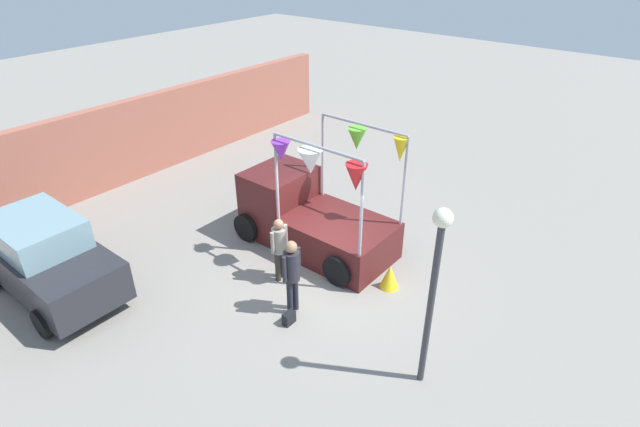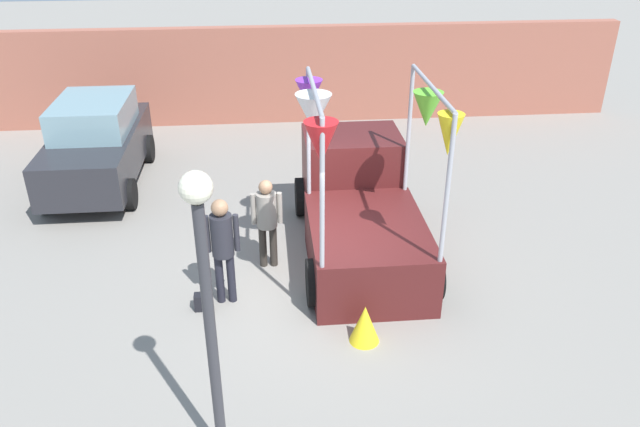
{
  "view_description": "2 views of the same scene",
  "coord_description": "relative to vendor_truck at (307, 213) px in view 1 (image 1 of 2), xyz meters",
  "views": [
    {
      "loc": [
        -7.66,
        -6.11,
        7.28
      ],
      "look_at": [
        0.53,
        0.54,
        1.22
      ],
      "focal_mm": 28.0,
      "sensor_mm": 36.0,
      "label": 1
    },
    {
      "loc": [
        -0.78,
        -8.62,
        5.88
      ],
      "look_at": [
        0.03,
        0.14,
        1.24
      ],
      "focal_mm": 35.0,
      "sensor_mm": 36.0,
      "label": 2
    }
  ],
  "objects": [
    {
      "name": "street_lamp",
      "position": [
        -2.23,
        -4.63,
        1.51
      ],
      "size": [
        0.32,
        0.32,
        3.62
      ],
      "color": "#333338",
      "rests_on": "ground"
    },
    {
      "name": "ground_plane",
      "position": [
        -0.8,
        -1.18,
        -0.88
      ],
      "size": [
        60.0,
        60.0,
        0.0
      ],
      "primitive_type": "plane",
      "color": "gray"
    },
    {
      "name": "person_customer",
      "position": [
        -2.31,
        -1.54,
        0.22
      ],
      "size": [
        0.53,
        0.34,
        1.8
      ],
      "color": "black",
      "rests_on": "ground"
    },
    {
      "name": "person_vendor",
      "position": [
        -1.62,
        -0.54,
        0.1
      ],
      "size": [
        0.53,
        0.34,
        1.62
      ],
      "color": "#2D2823",
      "rests_on": "ground"
    },
    {
      "name": "brick_boundary_wall",
      "position": [
        -0.8,
        7.03,
        0.42
      ],
      "size": [
        18.0,
        0.36,
        2.6
      ],
      "primitive_type": "cube",
      "color": "#9E5947",
      "rests_on": "ground"
    },
    {
      "name": "vendor_truck",
      "position": [
        0.0,
        0.0,
        0.0
      ],
      "size": [
        2.33,
        4.11,
        3.29
      ],
      "color": "#4C1919",
      "rests_on": "ground"
    },
    {
      "name": "parked_car",
      "position": [
        -5.23,
        3.18,
        0.07
      ],
      "size": [
        1.88,
        4.0,
        1.88
      ],
      "color": "#26262B",
      "rests_on": "ground"
    },
    {
      "name": "folded_kite_bundle_sunflower",
      "position": [
        -0.28,
        -2.72,
        -0.58
      ],
      "size": [
        0.45,
        0.45,
        0.6
      ],
      "primitive_type": "cone",
      "rotation": [
        0.0,
        0.0,
        0.03
      ],
      "color": "yellow",
      "rests_on": "ground"
    },
    {
      "name": "handbag",
      "position": [
        -2.66,
        -1.74,
        -0.74
      ],
      "size": [
        0.28,
        0.16,
        0.28
      ],
      "primitive_type": "cube",
      "color": "black",
      "rests_on": "ground"
    }
  ]
}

